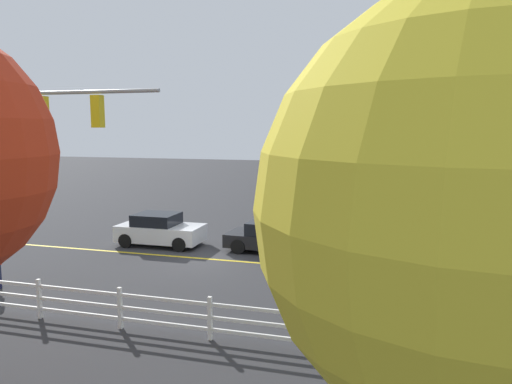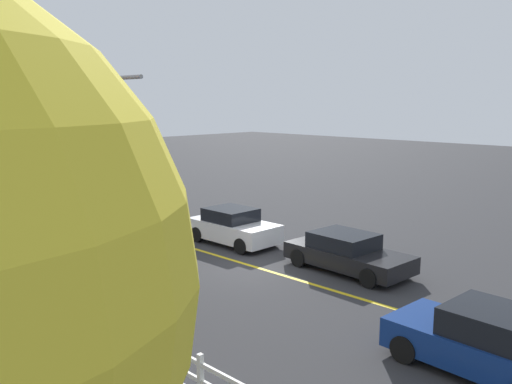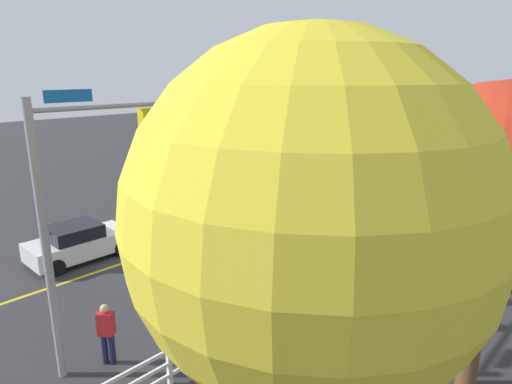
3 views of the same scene
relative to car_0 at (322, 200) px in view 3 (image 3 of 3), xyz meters
The scene contains 10 objects.
ground_plane 9.07m from the car_0, 12.06° to the right, with size 120.00×120.00×0.00m, color #2D2D30.
lane_center_stripe 5.24m from the car_0, 21.32° to the right, with size 28.00×0.16×0.01m, color gold.
signal_assembly 14.26m from the car_0, 12.84° to the left, with size 7.14×0.38×6.94m.
car_0 is the anchor object (origin of this frame).
car_1 12.28m from the car_0, 16.76° to the right, with size 3.92×1.96×1.48m.
car_2 7.37m from the car_0, 31.53° to the right, with size 4.56×2.19×1.33m.
pedestrian 14.65m from the car_0, 13.61° to the left, with size 0.46×0.47×1.69m.
white_rail_fence 7.87m from the car_0, 42.10° to the left, with size 26.10×0.10×1.15m.
tree_1 17.99m from the car_0, 34.25° to the left, with size 4.80×4.80×7.89m.
tree_2 14.30m from the car_0, 49.93° to the left, with size 4.40×4.40×7.18m.
Camera 3 is at (9.85, 14.86, 7.28)m, focal length 30.67 mm.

